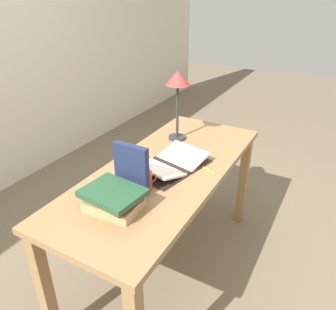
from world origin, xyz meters
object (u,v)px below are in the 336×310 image
reading_lamp (178,85)px  coffee_mug (145,180)px  pencil (206,169)px  book_stack_tall (113,199)px  open_book (171,164)px  book_standing_upright (132,169)px

reading_lamp → coffee_mug: reading_lamp is taller
coffee_mug → pencil: size_ratio=0.74×
book_stack_tall → pencil: (0.55, -0.23, -0.05)m
reading_lamp → pencil: (-0.29, -0.34, -0.37)m
book_stack_tall → pencil: 0.60m
reading_lamp → open_book: bearing=-157.1°
book_standing_upright → reading_lamp: (0.68, 0.10, 0.24)m
coffee_mug → reading_lamp: bearing=13.1°
book_stack_tall → coffee_mug: (0.22, -0.04, -0.01)m
book_standing_upright → coffee_mug: bearing=-42.8°
book_stack_tall → open_book: bearing=-5.3°
pencil → coffee_mug: bearing=149.7°
book_stack_tall → book_standing_upright: bearing=3.3°
book_standing_upright → pencil: book_standing_upright is taller
reading_lamp → book_stack_tall: bearing=-172.6°
open_book → pencil: 0.20m
reading_lamp → coffee_mug: size_ratio=4.55×
open_book → coffee_mug: coffee_mug is taller
open_book → book_stack_tall: bearing=-172.5°
book_stack_tall → pencil: size_ratio=2.09×
open_book → pencil: bearing=-55.6°
book_standing_upright → book_stack_tall: bearing=-176.6°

